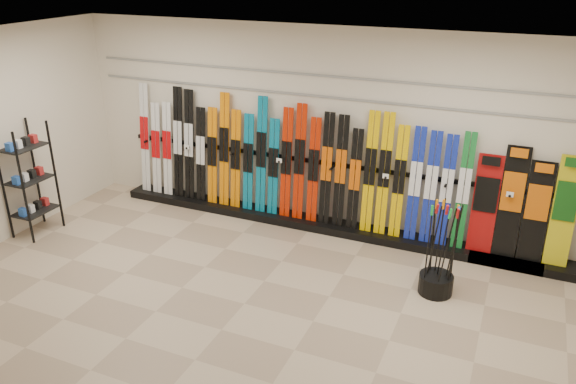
% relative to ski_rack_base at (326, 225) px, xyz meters
% --- Properties ---
extents(floor, '(8.00, 8.00, 0.00)m').
position_rel_ski_rack_base_xyz_m(floor, '(-0.22, -2.28, -0.06)').
color(floor, '#9E856D').
rests_on(floor, ground).
extents(back_wall, '(8.00, 0.00, 8.00)m').
position_rel_ski_rack_base_xyz_m(back_wall, '(-0.22, 0.22, 1.44)').
color(back_wall, beige).
rests_on(back_wall, floor).
extents(ceiling, '(8.00, 8.00, 0.00)m').
position_rel_ski_rack_base_xyz_m(ceiling, '(-0.22, -2.28, 2.94)').
color(ceiling, silver).
rests_on(ceiling, back_wall).
extents(ski_rack_base, '(8.00, 0.40, 0.12)m').
position_rel_ski_rack_base_xyz_m(ski_rack_base, '(0.00, 0.00, 0.00)').
color(ski_rack_base, black).
rests_on(ski_rack_base, floor).
extents(skis, '(5.39, 0.21, 1.83)m').
position_rel_ski_rack_base_xyz_m(skis, '(-0.69, 0.04, 0.89)').
color(skis, silver).
rests_on(skis, ski_rack_base).
extents(snowboards, '(1.27, 0.23, 1.50)m').
position_rel_ski_rack_base_xyz_m(snowboards, '(2.70, 0.07, 0.77)').
color(snowboards, '#990C0C').
rests_on(snowboards, ski_rack_base).
extents(accessory_rack, '(0.40, 0.60, 1.69)m').
position_rel_ski_rack_base_xyz_m(accessory_rack, '(-3.97, -1.81, 0.78)').
color(accessory_rack, black).
rests_on(accessory_rack, floor).
extents(pole_bin, '(0.42, 0.42, 0.25)m').
position_rel_ski_rack_base_xyz_m(pole_bin, '(1.84, -1.12, 0.07)').
color(pole_bin, black).
rests_on(pole_bin, floor).
extents(ski_poles, '(0.35, 0.38, 1.18)m').
position_rel_ski_rack_base_xyz_m(ski_poles, '(1.88, -1.12, 0.55)').
color(ski_poles, black).
rests_on(ski_poles, pole_bin).
extents(slatwall_rail_0, '(7.60, 0.02, 0.03)m').
position_rel_ski_rack_base_xyz_m(slatwall_rail_0, '(-0.22, 0.20, 1.94)').
color(slatwall_rail_0, gray).
rests_on(slatwall_rail_0, back_wall).
extents(slatwall_rail_1, '(7.60, 0.02, 0.03)m').
position_rel_ski_rack_base_xyz_m(slatwall_rail_1, '(-0.22, 0.20, 2.24)').
color(slatwall_rail_1, gray).
rests_on(slatwall_rail_1, back_wall).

